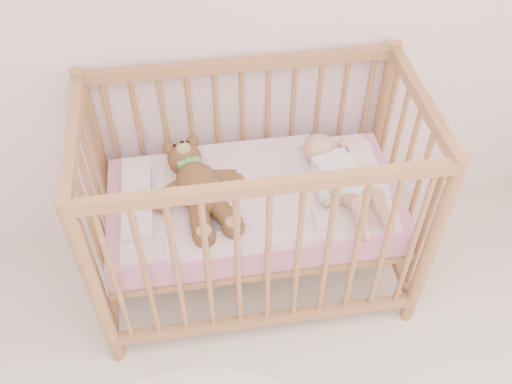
{
  "coord_description": "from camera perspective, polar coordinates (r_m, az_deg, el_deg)",
  "views": [
    {
      "loc": [
        -0.04,
        -0.01,
        2.29
      ],
      "look_at": [
        0.2,
        1.55,
        0.62
      ],
      "focal_mm": 40.0,
      "sensor_mm": 36.0,
      "label": 1
    }
  ],
  "objects": [
    {
      "name": "crib",
      "position": [
        2.42,
        -0.18,
        -1.1
      ],
      "size": [
        1.36,
        0.76,
        1.0
      ],
      "primitive_type": null,
      "color": "#B1854B",
      "rests_on": "floor"
    },
    {
      "name": "teddy_bear",
      "position": [
        2.29,
        -5.69,
        0.35
      ],
      "size": [
        0.53,
        0.65,
        0.16
      ],
      "primitive_type": null,
      "rotation": [
        0.0,
        0.0,
        0.25
      ],
      "color": "brown",
      "rests_on": "blanket"
    },
    {
      "name": "mattress",
      "position": [
        2.43,
        -0.18,
        -1.34
      ],
      "size": [
        1.22,
        0.62,
        0.13
      ],
      "primitive_type": "cube",
      "color": "pink",
      "rests_on": "crib"
    },
    {
      "name": "blanket",
      "position": [
        2.38,
        -0.18,
        -0.13
      ],
      "size": [
        1.1,
        0.58,
        0.06
      ],
      "primitive_type": null,
      "color": "#EFA5AF",
      "rests_on": "mattress"
    },
    {
      "name": "baby",
      "position": [
        2.37,
        8.38,
        1.71
      ],
      "size": [
        0.44,
        0.65,
        0.14
      ],
      "primitive_type": null,
      "rotation": [
        0.0,
        0.0,
        0.28
      ],
      "color": "white",
      "rests_on": "blanket"
    }
  ]
}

